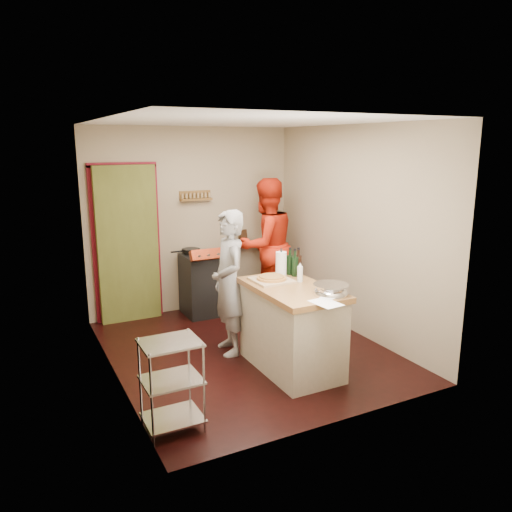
# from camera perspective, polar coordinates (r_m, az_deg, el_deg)

# --- Properties ---
(floor) EXTENTS (3.50, 3.50, 0.00)m
(floor) POSITION_cam_1_polar(r_m,az_deg,el_deg) (5.97, -1.09, -10.67)
(floor) COLOR black
(floor) RESTS_ON ground
(back_wall) EXTENTS (3.00, 0.44, 2.60)m
(back_wall) POSITION_cam_1_polar(r_m,az_deg,el_deg) (7.04, -12.26, 2.33)
(back_wall) COLOR gray
(back_wall) RESTS_ON ground
(left_wall) EXTENTS (0.04, 3.50, 2.60)m
(left_wall) POSITION_cam_1_polar(r_m,az_deg,el_deg) (5.12, -16.43, 0.13)
(left_wall) COLOR gray
(left_wall) RESTS_ON ground
(right_wall) EXTENTS (0.04, 3.50, 2.60)m
(right_wall) POSITION_cam_1_polar(r_m,az_deg,el_deg) (6.37, 11.09, 2.83)
(right_wall) COLOR gray
(right_wall) RESTS_ON ground
(ceiling) EXTENTS (3.00, 3.50, 0.02)m
(ceiling) POSITION_cam_1_polar(r_m,az_deg,el_deg) (5.48, -1.21, 15.25)
(ceiling) COLOR white
(ceiling) RESTS_ON back_wall
(stove) EXTENTS (0.60, 0.63, 1.00)m
(stove) POSITION_cam_1_polar(r_m,az_deg,el_deg) (7.07, -5.84, -3.08)
(stove) COLOR black
(stove) RESTS_ON ground
(wire_shelving) EXTENTS (0.48, 0.40, 0.80)m
(wire_shelving) POSITION_cam_1_polar(r_m,az_deg,el_deg) (4.34, -9.63, -13.90)
(wire_shelving) COLOR silver
(wire_shelving) RESTS_ON ground
(island) EXTENTS (0.72, 1.38, 1.23)m
(island) POSITION_cam_1_polar(r_m,az_deg,el_deg) (5.34, 4.13, -7.96)
(island) COLOR beige
(island) RESTS_ON ground
(person_stripe) EXTENTS (0.46, 0.65, 1.66)m
(person_stripe) POSITION_cam_1_polar(r_m,az_deg,el_deg) (5.66, -3.10, -3.09)
(person_stripe) COLOR #B3B3B8
(person_stripe) RESTS_ON ground
(person_red) EXTENTS (1.02, 0.85, 1.90)m
(person_red) POSITION_cam_1_polar(r_m,az_deg,el_deg) (7.10, 1.15, 1.22)
(person_red) COLOR red
(person_red) RESTS_ON ground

